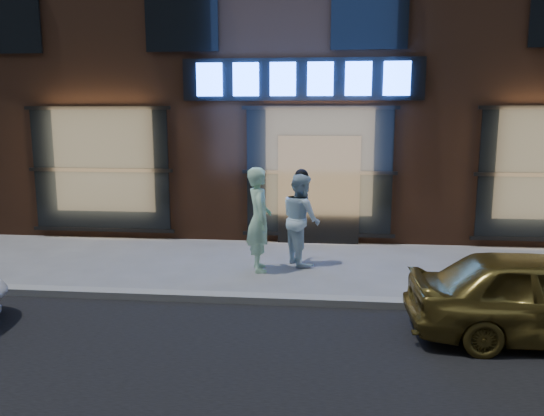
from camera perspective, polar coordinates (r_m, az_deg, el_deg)
The scene contains 5 objects.
ground at distance 8.25m, azimuth 4.54°, elevation -10.30°, with size 90.00×90.00×0.00m, color slate.
curb at distance 8.23m, azimuth 4.54°, elevation -9.91°, with size 60.00×0.25×0.12m, color gray.
storefront_building at distance 15.89m, azimuth 5.48°, elevation 18.32°, with size 30.20×8.28×10.30m.
man_bowtie at distance 9.72m, azimuth -1.40°, elevation -1.24°, with size 0.70×0.46×1.92m, color #B3EBC8.
man_cap at distance 10.19m, azimuth 3.15°, elevation -1.17°, with size 0.86×0.67×1.76m, color silver.
Camera 1 is at (0.13, -7.73, 2.88)m, focal length 35.00 mm.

